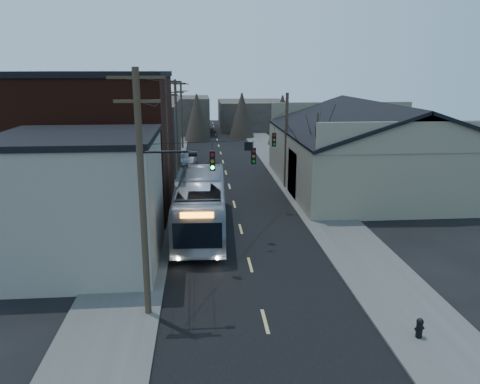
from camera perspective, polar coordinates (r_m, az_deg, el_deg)
The scene contains 15 objects.
ground at distance 18.99m, azimuth 3.94°, elevation -18.50°, with size 160.00×160.00×0.00m, color black.
road_surface at distance 46.93m, azimuth -1.61°, elevation 1.87°, with size 9.00×110.00×0.02m, color black.
sidewalk_left at distance 47.01m, azimuth -9.55°, elevation 1.75°, with size 4.00×110.00×0.12m, color #474744.
sidewalk_right at distance 47.72m, azimuth 6.21°, elevation 2.06°, with size 4.00×110.00×0.12m, color #474744.
building_clapboard at distance 26.43m, azimuth -18.76°, elevation -1.23°, with size 8.00×8.00×7.00m, color gray.
building_brick at distance 36.85m, azimuth -16.52°, elevation 5.65°, with size 10.00×12.00×10.00m, color black.
building_left_far at distance 52.61m, azimuth -12.48°, elevation 6.78°, with size 9.00×14.00×7.00m, color #302C27.
warehouse at distance 44.25m, azimuth 15.86°, elevation 4.08°, with size 16.16×20.60×7.73m.
building_far_left at distance 81.11m, azimuth -7.37°, elevation 9.29°, with size 10.00×12.00×6.00m, color #302C27.
building_far_right at distance 86.59m, azimuth 1.51°, elevation 9.40°, with size 12.00×14.00×5.00m, color #302C27.
bare_tree at distance 37.45m, azimuth 9.26°, elevation 4.02°, with size 0.40×0.40×7.20m, color black.
utility_lines at distance 40.21m, azimuth -5.63°, elevation 6.82°, with size 11.24×45.28×10.50m.
bus at distance 31.09m, azimuth -4.71°, elevation -1.41°, with size 3.04×12.98×3.62m, color #A5A8B0.
parked_car at distance 53.13m, azimuth -6.27°, elevation 4.00°, with size 1.38×3.97×1.31m, color #A7A9AF.
fire_hydrant at distance 20.44m, azimuth 21.04°, elevation -15.13°, with size 0.39×0.28×0.82m.
Camera 1 is at (-2.58, -15.70, 10.36)m, focal length 35.00 mm.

